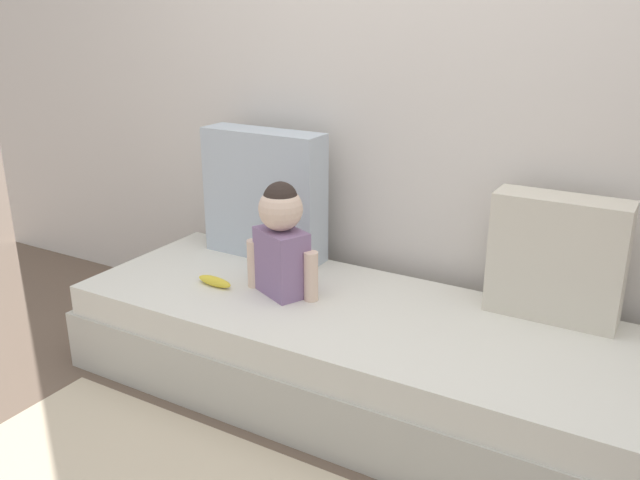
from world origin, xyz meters
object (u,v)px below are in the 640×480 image
(throw_pillow_left, at_px, (264,194))
(banana, at_px, (215,281))
(toddler, at_px, (281,237))
(throw_pillow_right, at_px, (557,258))
(couch, at_px, (357,354))

(throw_pillow_left, distance_m, banana, 0.49)
(banana, bearing_deg, toddler, 16.51)
(throw_pillow_right, bearing_deg, couch, -153.97)
(couch, bearing_deg, throw_pillow_left, 153.97)
(banana, bearing_deg, throw_pillow_right, 18.00)
(toddler, bearing_deg, banana, -163.49)
(throw_pillow_right, height_order, toddler, same)
(couch, height_order, throw_pillow_right, throw_pillow_right)
(couch, xyz_separation_m, throw_pillow_right, (0.64, 0.31, 0.42))
(throw_pillow_left, bearing_deg, throw_pillow_right, 0.00)
(throw_pillow_right, xyz_separation_m, toddler, (-0.97, -0.32, 0.01))
(throw_pillow_left, relative_size, banana, 3.39)
(couch, height_order, throw_pillow_left, throw_pillow_left)
(couch, bearing_deg, banana, -171.21)
(throw_pillow_right, bearing_deg, toddler, -161.58)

